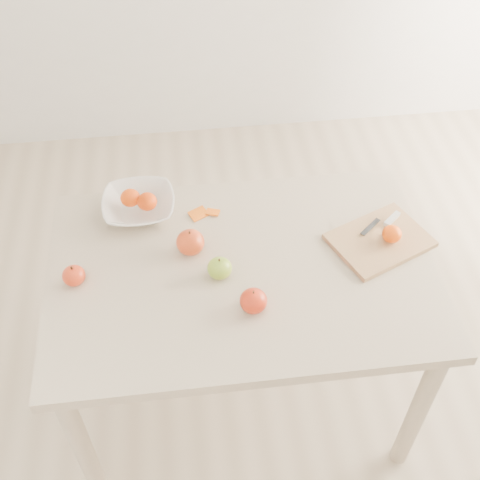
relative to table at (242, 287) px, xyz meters
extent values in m
plane|color=#C6B293|center=(0.00, 0.00, -0.65)|extent=(3.50, 3.50, 0.00)
cube|color=#C1AE92|center=(0.00, 0.00, 0.08)|extent=(1.20, 0.80, 0.04)
cylinder|color=#BCAA8E|center=(-0.54, 0.34, -0.30)|extent=(0.06, 0.06, 0.71)
cylinder|color=#BCAA8E|center=(0.54, 0.34, -0.30)|extent=(0.06, 0.06, 0.71)
cylinder|color=#BCAA8E|center=(-0.54, -0.34, -0.30)|extent=(0.06, 0.06, 0.71)
cylinder|color=#BCAA8E|center=(0.54, -0.34, -0.30)|extent=(0.06, 0.06, 0.71)
cube|color=tan|center=(0.45, 0.05, 0.11)|extent=(0.36, 0.32, 0.02)
ellipsoid|color=#E54508|center=(0.48, 0.04, 0.14)|extent=(0.06, 0.06, 0.05)
imported|color=white|center=(-0.31, 0.28, 0.13)|extent=(0.24, 0.24, 0.06)
ellipsoid|color=#DE3C07|center=(-0.34, 0.29, 0.16)|extent=(0.07, 0.07, 0.06)
ellipsoid|color=#D64407|center=(-0.28, 0.27, 0.16)|extent=(0.07, 0.07, 0.06)
cube|color=orange|center=(-0.12, 0.25, 0.10)|extent=(0.07, 0.07, 0.01)
cube|color=orange|center=(-0.07, 0.25, 0.10)|extent=(0.05, 0.05, 0.01)
cube|color=silver|center=(0.51, 0.13, 0.12)|extent=(0.07, 0.06, 0.01)
cube|color=#37393F|center=(0.43, 0.10, 0.12)|extent=(0.08, 0.07, 0.00)
ellipsoid|color=#73A126|center=(-0.07, -0.02, 0.13)|extent=(0.08, 0.08, 0.07)
ellipsoid|color=#9B090B|center=(-0.15, 0.09, 0.14)|extent=(0.09, 0.09, 0.08)
ellipsoid|color=#94040E|center=(-0.51, 0.00, 0.13)|extent=(0.07, 0.07, 0.06)
ellipsoid|color=#A81511|center=(0.01, -0.16, 0.14)|extent=(0.08, 0.08, 0.07)
camera|label=1|loc=(-0.15, -1.20, 1.51)|focal=45.00mm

